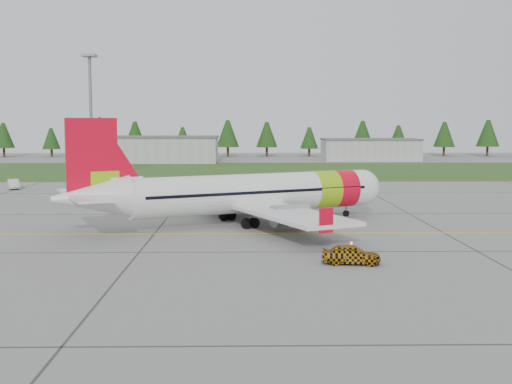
{
  "coord_description": "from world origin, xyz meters",
  "views": [
    {
      "loc": [
        -7.22,
        -46.39,
        9.43
      ],
      "look_at": [
        -6.21,
        10.86,
        3.29
      ],
      "focal_mm": 45.0,
      "sensor_mm": 36.0,
      "label": 1
    }
  ],
  "objects": [
    {
      "name": "hangar_east",
      "position": [
        25.0,
        118.0,
        2.6
      ],
      "size": [
        24.0,
        12.0,
        5.2
      ],
      "primitive_type": "cube",
      "color": "#A8A8A3",
      "rests_on": "ground"
    },
    {
      "name": "grass_strip",
      "position": [
        0.0,
        82.0,
        0.01
      ],
      "size": [
        320.0,
        50.0,
        0.03
      ],
      "primitive_type": "cube",
      "color": "#30561E",
      "rests_on": "ground"
    },
    {
      "name": "service_van",
      "position": [
        -40.69,
        46.42,
        2.12
      ],
      "size": [
        1.92,
        1.88,
        4.25
      ],
      "primitive_type": "imported",
      "rotation": [
        0.0,
        0.0,
        0.41
      ],
      "color": "silver",
      "rests_on": "ground"
    },
    {
      "name": "taxi_guideline",
      "position": [
        0.0,
        8.0,
        0.01
      ],
      "size": [
        120.0,
        0.25,
        0.02
      ],
      "primitive_type": "cube",
      "color": "gold",
      "rests_on": "ground"
    },
    {
      "name": "follow_me_car",
      "position": [
        -0.06,
        -4.1,
        1.97
      ],
      "size": [
        1.53,
        1.74,
        3.93
      ],
      "primitive_type": "imported",
      "rotation": [
        0.0,
        0.0,
        1.44
      ],
      "color": "orange",
      "rests_on": "ground"
    },
    {
      "name": "ground",
      "position": [
        0.0,
        0.0,
        0.0
      ],
      "size": [
        320.0,
        320.0,
        0.0
      ],
      "primitive_type": "plane",
      "color": "gray",
      "rests_on": "ground"
    },
    {
      "name": "hangar_west",
      "position": [
        -30.0,
        110.0,
        3.0
      ],
      "size": [
        32.0,
        14.0,
        6.0
      ],
      "primitive_type": "cube",
      "color": "#A8A8A3",
      "rests_on": "ground"
    },
    {
      "name": "aircraft",
      "position": [
        -6.93,
        13.53,
        2.85
      ],
      "size": [
        30.86,
        29.28,
        9.89
      ],
      "rotation": [
        0.0,
        0.0,
        0.43
      ],
      "color": "white",
      "rests_on": "ground"
    },
    {
      "name": "treeline",
      "position": [
        0.0,
        138.0,
        5.0
      ],
      "size": [
        160.0,
        8.0,
        10.0
      ],
      "primitive_type": null,
      "color": "#1C3F14",
      "rests_on": "ground"
    },
    {
      "name": "floodlight_mast",
      "position": [
        -32.0,
        58.0,
        10.0
      ],
      "size": [
        0.5,
        0.5,
        20.0
      ],
      "primitive_type": "cylinder",
      "color": "slate",
      "rests_on": "ground"
    }
  ]
}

